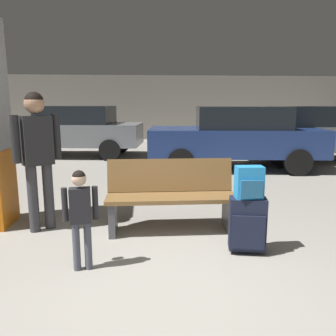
{
  "coord_description": "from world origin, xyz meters",
  "views": [
    {
      "loc": [
        -0.1,
        -2.54,
        1.58
      ],
      "look_at": [
        0.17,
        1.3,
        0.85
      ],
      "focal_mm": 36.39,
      "sensor_mm": 36.0,
      "label": 1
    }
  ],
  "objects_px": {
    "suitcase": "(247,224)",
    "parked_car_near": "(236,136)",
    "backpack_bright": "(249,183)",
    "parked_car_side": "(316,132)",
    "adult": "(37,147)",
    "bench": "(171,196)",
    "child": "(80,210)",
    "parked_car_far": "(74,130)"
  },
  "relations": [
    {
      "from": "parked_car_near",
      "to": "parked_car_side",
      "type": "xyz_separation_m",
      "value": [
        2.49,
        0.9,
        0.0
      ]
    },
    {
      "from": "suitcase",
      "to": "child",
      "type": "distance_m",
      "value": 1.73
    },
    {
      "from": "adult",
      "to": "parked_car_near",
      "type": "distance_m",
      "value": 5.28
    },
    {
      "from": "child",
      "to": "parked_car_far",
      "type": "xyz_separation_m",
      "value": [
        -1.52,
        7.37,
        0.2
      ]
    },
    {
      "from": "suitcase",
      "to": "parked_car_near",
      "type": "bearing_deg",
      "value": 76.54
    },
    {
      "from": "suitcase",
      "to": "parked_car_side",
      "type": "height_order",
      "value": "parked_car_side"
    },
    {
      "from": "parked_car_side",
      "to": "child",
      "type": "bearing_deg",
      "value": -131.88
    },
    {
      "from": "parked_car_near",
      "to": "parked_car_side",
      "type": "distance_m",
      "value": 2.65
    },
    {
      "from": "suitcase",
      "to": "adult",
      "type": "height_order",
      "value": "adult"
    },
    {
      "from": "child",
      "to": "parked_car_side",
      "type": "distance_m",
      "value": 7.97
    },
    {
      "from": "suitcase",
      "to": "parked_car_side",
      "type": "distance_m",
      "value": 6.75
    },
    {
      "from": "adult",
      "to": "bench",
      "type": "bearing_deg",
      "value": -4.16
    },
    {
      "from": "suitcase",
      "to": "parked_car_side",
      "type": "relative_size",
      "value": 0.15
    },
    {
      "from": "backpack_bright",
      "to": "child",
      "type": "height_order",
      "value": "child"
    },
    {
      "from": "suitcase",
      "to": "backpack_bright",
      "type": "xyz_separation_m",
      "value": [
        0.0,
        -0.0,
        0.45
      ]
    },
    {
      "from": "parked_car_near",
      "to": "suitcase",
      "type": "bearing_deg",
      "value": -103.46
    },
    {
      "from": "parked_car_near",
      "to": "parked_car_side",
      "type": "relative_size",
      "value": 1.03
    },
    {
      "from": "backpack_bright",
      "to": "child",
      "type": "bearing_deg",
      "value": -171.21
    },
    {
      "from": "bench",
      "to": "parked_car_side",
      "type": "height_order",
      "value": "parked_car_side"
    },
    {
      "from": "suitcase",
      "to": "parked_car_near",
      "type": "distance_m",
      "value": 4.93
    },
    {
      "from": "parked_car_near",
      "to": "bench",
      "type": "bearing_deg",
      "value": -115.16
    },
    {
      "from": "adult",
      "to": "parked_car_near",
      "type": "xyz_separation_m",
      "value": [
        3.53,
        3.92,
        -0.26
      ]
    },
    {
      "from": "backpack_bright",
      "to": "adult",
      "type": "xyz_separation_m",
      "value": [
        -2.39,
        0.85,
        0.29
      ]
    },
    {
      "from": "parked_car_far",
      "to": "parked_car_side",
      "type": "xyz_separation_m",
      "value": [
        6.84,
        -1.44,
        0.0
      ]
    },
    {
      "from": "suitcase",
      "to": "backpack_bright",
      "type": "bearing_deg",
      "value": -25.5
    },
    {
      "from": "suitcase",
      "to": "parked_car_near",
      "type": "xyz_separation_m",
      "value": [
        1.14,
        4.77,
        0.48
      ]
    },
    {
      "from": "adult",
      "to": "parked_car_near",
      "type": "relative_size",
      "value": 0.4
    },
    {
      "from": "bench",
      "to": "child",
      "type": "distance_m",
      "value": 1.37
    },
    {
      "from": "bench",
      "to": "backpack_bright",
      "type": "xyz_separation_m",
      "value": [
        0.76,
        -0.73,
        0.33
      ]
    },
    {
      "from": "suitcase",
      "to": "parked_car_far",
      "type": "xyz_separation_m",
      "value": [
        -3.21,
        7.11,
        0.48
      ]
    },
    {
      "from": "suitcase",
      "to": "adult",
      "type": "relative_size",
      "value": 0.35
    },
    {
      "from": "suitcase",
      "to": "adult",
      "type": "distance_m",
      "value": 2.64
    },
    {
      "from": "parked_car_far",
      "to": "bench",
      "type": "bearing_deg",
      "value": -68.99
    },
    {
      "from": "parked_car_near",
      "to": "child",
      "type": "bearing_deg",
      "value": -119.36
    },
    {
      "from": "backpack_bright",
      "to": "adult",
      "type": "relative_size",
      "value": 0.2
    },
    {
      "from": "bench",
      "to": "parked_car_near",
      "type": "relative_size",
      "value": 0.38
    },
    {
      "from": "backpack_bright",
      "to": "parked_car_side",
      "type": "distance_m",
      "value": 6.73
    },
    {
      "from": "bench",
      "to": "parked_car_far",
      "type": "relative_size",
      "value": 0.37
    },
    {
      "from": "backpack_bright",
      "to": "parked_car_far",
      "type": "xyz_separation_m",
      "value": [
        -3.21,
        7.11,
        0.03
      ]
    },
    {
      "from": "suitcase",
      "to": "parked_car_near",
      "type": "relative_size",
      "value": 0.14
    },
    {
      "from": "suitcase",
      "to": "parked_car_side",
      "type": "xyz_separation_m",
      "value": [
        3.63,
        5.67,
        0.48
      ]
    },
    {
      "from": "backpack_bright",
      "to": "parked_car_near",
      "type": "distance_m",
      "value": 4.91
    }
  ]
}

